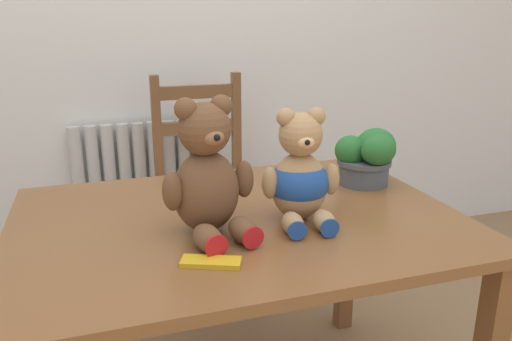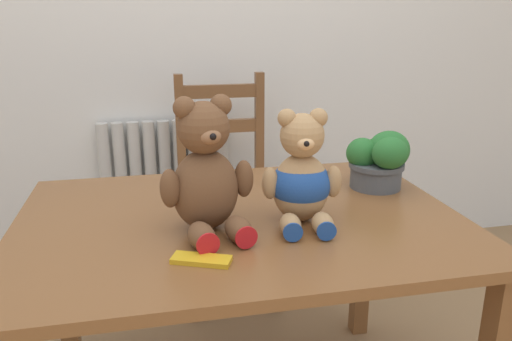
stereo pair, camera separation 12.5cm
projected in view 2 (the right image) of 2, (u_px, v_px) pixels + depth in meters
wall_back at (193, 7)px, 2.38m from camera, size 8.00×0.04×2.60m
radiator at (167, 201)px, 2.56m from camera, size 0.65×0.10×0.77m
dining_table at (240, 248)px, 1.43m from camera, size 1.23×0.88×0.72m
wooden_chair_behind at (226, 193)px, 2.29m from camera, size 0.42×0.44×1.01m
teddy_bear_left at (206, 175)px, 1.26m from camera, size 0.25×0.27×0.35m
teddy_bear_right at (301, 178)px, 1.33m from camera, size 0.22×0.23×0.31m
potted_plant at (379, 160)px, 1.60m from camera, size 0.20×0.20×0.19m
chocolate_bar at (201, 260)px, 1.13m from camera, size 0.14×0.10×0.01m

